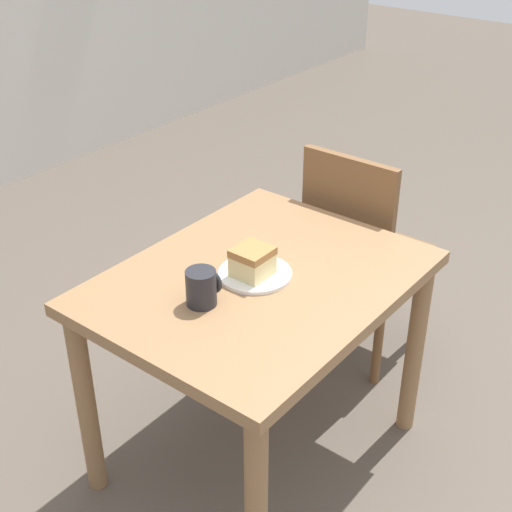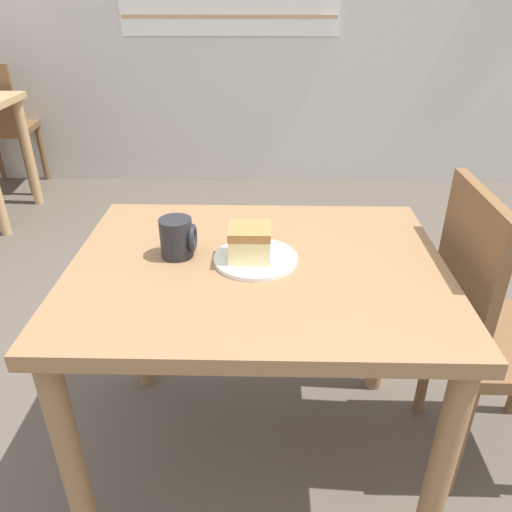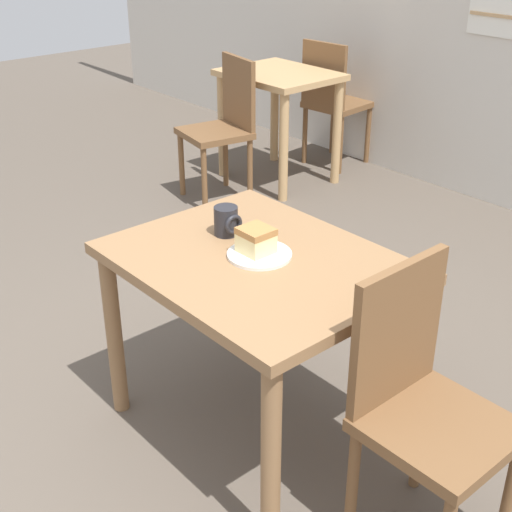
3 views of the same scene
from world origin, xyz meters
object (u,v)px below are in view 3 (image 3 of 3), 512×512
Objects in this scene: chair_near_window at (422,403)px; dining_table_far at (279,96)px; chair_far_corner at (224,124)px; plate at (259,254)px; chair_far_opposite at (333,99)px; cake_slice at (256,240)px; coffee_mug at (227,221)px; dining_table_near at (258,286)px.

dining_table_far is at bearing 54.87° from chair_near_window.
chair_far_corner is 4.13× the size of plate.
chair_far_opposite is 2.96m from cake_slice.
chair_far_opposite is 2.96m from plate.
chair_near_window reaches higher than cake_slice.
chair_far_opposite is (0.04, 0.48, -0.10)m from dining_table_far.
chair_far_corner is at bearing 141.73° from coffee_mug.
dining_table_far is 0.49m from chair_far_corner.
cake_slice is 1.02× the size of coffee_mug.
chair_far_opposite is 2.82m from coffee_mug.
chair_far_corner is (-2.55, 1.31, 0.00)m from chair_near_window.
chair_far_opposite is at bearing 128.45° from dining_table_near.
chair_far_corner is 2.14m from coffee_mug.
chair_far_corner reaches higher than cake_slice.
cake_slice reaches higher than plate.
dining_table_near is 2.31m from chair_far_corner.
dining_table_near is at bearing -25.49° from chair_far_corner.
coffee_mug is (1.63, -2.28, 0.28)m from chair_far_opposite.
chair_far_opposite is (-2.51, 2.28, 0.00)m from chair_near_window.
chair_far_opposite is at bearing 85.54° from dining_table_far.
dining_table_far is 0.50m from chair_far_opposite.
chair_near_window reaches higher than plate.
chair_far_opposite reaches higher than dining_table_far.
dining_table_far is at bearing 135.77° from plate.
dining_table_far is 7.15× the size of coffee_mug.
coffee_mug is (-0.21, 0.04, 0.16)m from dining_table_near.
dining_table_far reaches higher than dining_table_near.
chair_far_opposite is at bearing 128.51° from plate.
dining_table_far is 0.83× the size of chair_near_window.
dining_table_near is 2.96m from chair_far_opposite.
chair_near_window is (2.55, -1.79, -0.10)m from dining_table_far.
chair_far_corner is 0.97m from chair_far_opposite.
cake_slice is (1.85, -1.34, 0.28)m from chair_far_corner.
plate is at bearing 115.31° from dining_table_near.
chair_far_corner is 2.31m from plate.
chair_far_corner is at bearing 144.11° from cake_slice.
chair_far_opposite is (-1.84, 2.32, -0.12)m from dining_table_near.
cake_slice is at bearing -8.11° from coffee_mug.
plate is at bearing 92.51° from chair_near_window.
chair_far_corner is at bearing 144.22° from dining_table_near.
dining_table_near is at bearing 93.54° from chair_near_window.
chair_far_corner reaches higher than plate.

